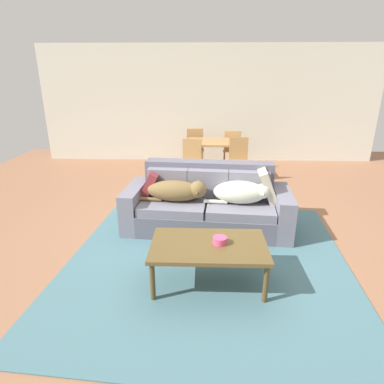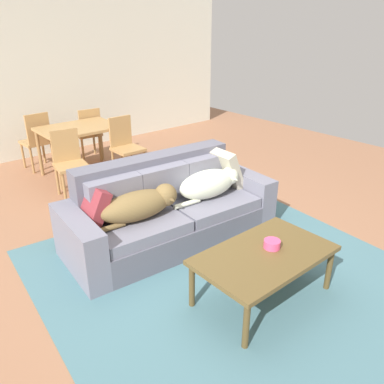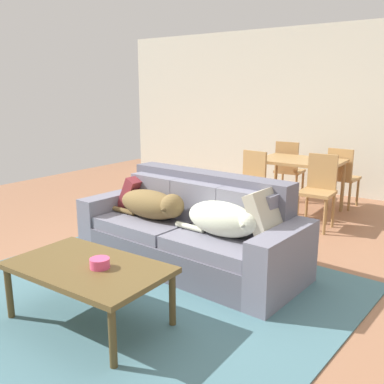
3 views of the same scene
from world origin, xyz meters
name	(u,v)px [view 3 (image 3 of 3)]	position (x,y,z in m)	size (l,w,h in m)	color
ground_plane	(187,272)	(0.00, 0.00, 0.00)	(10.00, 10.00, 0.00)	#9C694B
back_partition	(328,111)	(0.00, 4.00, 1.35)	(8.00, 0.12, 2.70)	silver
area_rug	(127,300)	(-0.07, -0.75, 0.01)	(3.20, 3.31, 0.01)	slate
couch	(192,232)	(-0.07, 0.19, 0.33)	(2.31, 1.09, 0.88)	slate
dog_on_left_cushion	(153,205)	(-0.46, 0.08, 0.57)	(0.94, 0.41, 0.30)	brown
dog_on_right_cushion	(224,219)	(0.39, 0.02, 0.58)	(0.87, 0.38, 0.30)	silver
throw_pillow_by_left_arm	(137,193)	(-0.87, 0.30, 0.60)	(0.12, 0.38, 0.38)	maroon
throw_pillow_by_right_arm	(269,216)	(0.74, 0.17, 0.63)	(0.11, 0.46, 0.46)	#B8B199
coffee_table	(88,271)	(-0.07, -1.14, 0.41)	(1.17, 0.70, 0.45)	brown
bowl_on_coffee_table	(100,263)	(0.04, -1.13, 0.49)	(0.14, 0.14, 0.07)	#EA4C7F
dining_table	(300,165)	(0.10, 2.60, 0.67)	(1.11, 0.82, 0.75)	#B1854E
dining_chair_near_left	(249,181)	(-0.36, 1.97, 0.50)	(0.45, 0.45, 0.89)	#B1854E
dining_chair_near_right	(319,187)	(0.55, 2.05, 0.51)	(0.40, 0.40, 0.91)	#B1854E
dining_chair_far_left	(288,167)	(-0.32, 3.23, 0.50)	(0.42, 0.42, 0.91)	#B1854E
dining_chair_far_right	(342,175)	(0.52, 3.17, 0.49)	(0.43, 0.43, 0.88)	#B1854E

